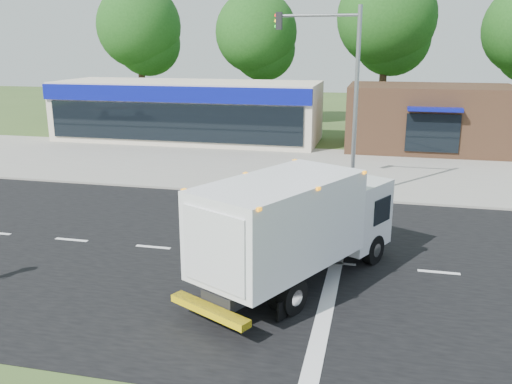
# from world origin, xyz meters

# --- Properties ---
(ground) EXTENTS (120.00, 120.00, 0.00)m
(ground) POSITION_xyz_m (0.00, 0.00, 0.00)
(ground) COLOR #385123
(ground) RESTS_ON ground
(road_asphalt) EXTENTS (60.00, 14.00, 0.02)m
(road_asphalt) POSITION_xyz_m (0.00, 0.00, 0.00)
(road_asphalt) COLOR black
(road_asphalt) RESTS_ON ground
(sidewalk) EXTENTS (60.00, 2.40, 0.12)m
(sidewalk) POSITION_xyz_m (0.00, 8.20, 0.06)
(sidewalk) COLOR gray
(sidewalk) RESTS_ON ground
(parking_apron) EXTENTS (60.00, 9.00, 0.02)m
(parking_apron) POSITION_xyz_m (0.00, 14.00, 0.01)
(parking_apron) COLOR gray
(parking_apron) RESTS_ON ground
(lane_markings) EXTENTS (55.20, 7.00, 0.01)m
(lane_markings) POSITION_xyz_m (1.35, -1.35, 0.02)
(lane_markings) COLOR silver
(lane_markings) RESTS_ON road_asphalt
(ems_box_truck) EXTENTS (5.23, 7.35, 3.16)m
(ems_box_truck) POSITION_xyz_m (2.02, -1.70, 1.82)
(ems_box_truck) COLOR black
(ems_box_truck) RESTS_ON ground
(retail_strip_mall) EXTENTS (18.00, 6.20, 4.00)m
(retail_strip_mall) POSITION_xyz_m (-9.00, 19.93, 2.01)
(retail_strip_mall) COLOR beige
(retail_strip_mall) RESTS_ON ground
(brown_storefront) EXTENTS (10.00, 6.70, 4.00)m
(brown_storefront) POSITION_xyz_m (7.00, 19.98, 2.00)
(brown_storefront) COLOR #382316
(brown_storefront) RESTS_ON ground
(traffic_signal_pole) EXTENTS (3.51, 0.25, 8.00)m
(traffic_signal_pole) POSITION_xyz_m (2.35, 7.60, 4.92)
(traffic_signal_pole) COLOR gray
(traffic_signal_pole) RESTS_ON ground
(background_trees) EXTENTS (36.77, 7.39, 12.10)m
(background_trees) POSITION_xyz_m (-0.85, 28.16, 7.38)
(background_trees) COLOR #332114
(background_trees) RESTS_ON ground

